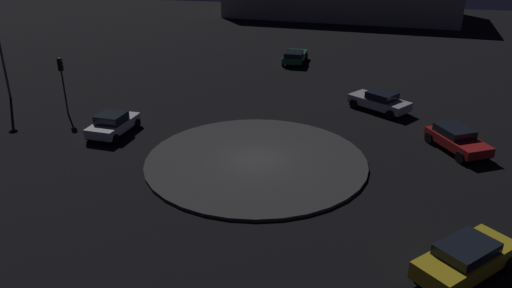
% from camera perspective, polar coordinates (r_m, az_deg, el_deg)
% --- Properties ---
extents(ground_plane, '(120.49, 120.49, 0.00)m').
position_cam_1_polar(ground_plane, '(29.23, -0.00, -2.06)').
color(ground_plane, black).
extents(roundabout_island, '(12.84, 12.84, 0.18)m').
position_cam_1_polar(roundabout_island, '(29.19, -0.00, -1.90)').
color(roundabout_island, '#383838').
rests_on(roundabout_island, ground_plane).
extents(car_red, '(3.64, 4.54, 1.38)m').
position_cam_1_polar(car_red, '(32.78, 21.80, 0.55)').
color(car_red, red).
rests_on(car_red, ground_plane).
extents(car_green, '(2.14, 4.21, 1.32)m').
position_cam_1_polar(car_green, '(49.98, 4.41, 9.89)').
color(car_green, '#1E7238').
rests_on(car_green, ground_plane).
extents(car_white, '(2.40, 4.00, 1.44)m').
position_cam_1_polar(car_white, '(34.10, -15.91, 2.23)').
color(car_white, white).
rests_on(car_white, ground_plane).
extents(car_yellow, '(4.47, 4.54, 1.49)m').
position_cam_1_polar(car_yellow, '(21.71, 22.67, -11.87)').
color(car_yellow, gold).
rests_on(car_yellow, ground_plane).
extents(car_silver, '(4.64, 4.07, 1.46)m').
position_cam_1_polar(car_silver, '(38.01, 13.85, 4.75)').
color(car_silver, silver).
rests_on(car_silver, ground_plane).
extents(traffic_light_east, '(0.39, 0.35, 4.14)m').
position_cam_1_polar(traffic_light_east, '(38.07, -21.11, 7.33)').
color(traffic_light_east, '#2D2D2D').
rests_on(traffic_light_east, ground_plane).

